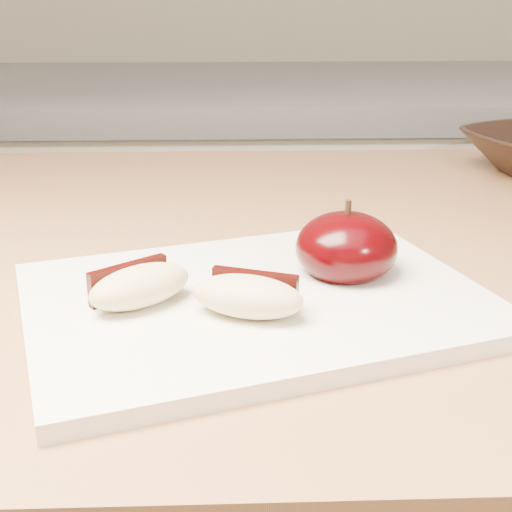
{
  "coord_description": "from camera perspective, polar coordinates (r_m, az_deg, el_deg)",
  "views": [
    {
      "loc": [
        -0.05,
        -0.05,
        1.09
      ],
      "look_at": [
        -0.04,
        0.36,
        0.94
      ],
      "focal_mm": 50.0,
      "sensor_mm": 36.0,
      "label": 1
    }
  ],
  "objects": [
    {
      "name": "apple_wedge_b",
      "position": [
        0.41,
        -0.61,
        -3.17
      ],
      "size": [
        0.07,
        0.05,
        0.02
      ],
      "rotation": [
        0.0,
        0.0,
        -0.35
      ],
      "color": "beige",
      "rests_on": "cutting_board"
    },
    {
      "name": "cutting_board",
      "position": [
        0.45,
        0.0,
        -3.65
      ],
      "size": [
        0.33,
        0.28,
        0.01
      ],
      "primitive_type": "cube",
      "rotation": [
        0.0,
        0.0,
        0.31
      ],
      "color": "white",
      "rests_on": "island_counter"
    },
    {
      "name": "apple_wedge_a",
      "position": [
        0.43,
        -9.35,
        -2.34
      ],
      "size": [
        0.07,
        0.07,
        0.02
      ],
      "rotation": [
        0.0,
        0.0,
        0.66
      ],
      "color": "beige",
      "rests_on": "cutting_board"
    },
    {
      "name": "apple_half",
      "position": [
        0.48,
        7.23,
        0.66
      ],
      "size": [
        0.08,
        0.08,
        0.06
      ],
      "rotation": [
        0.0,
        0.0,
        0.28
      ],
      "color": "black",
      "rests_on": "cutting_board"
    },
    {
      "name": "back_cabinet",
      "position": [
        1.4,
        0.21,
        -5.57
      ],
      "size": [
        2.4,
        0.62,
        0.94
      ],
      "color": "silver",
      "rests_on": "ground"
    }
  ]
}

